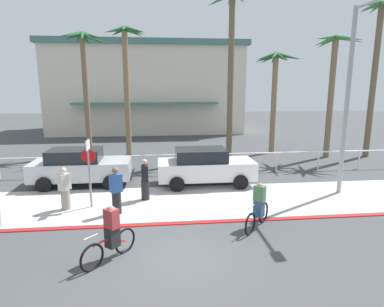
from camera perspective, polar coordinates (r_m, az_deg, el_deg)
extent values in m
plane|color=#424447|center=(18.45, -4.58, -2.38)|extent=(80.00, 80.00, 0.00)
cube|color=beige|center=(12.90, -3.83, -8.58)|extent=(44.00, 4.00, 0.02)
cube|color=maroon|center=(11.04, -3.39, -12.13)|extent=(44.00, 0.24, 0.03)
cube|color=beige|center=(34.13, -7.85, 10.87)|extent=(18.30, 8.43, 8.12)
cube|color=#47706B|center=(34.35, -8.06, 18.08)|extent=(18.90, 9.03, 0.50)
cube|color=#47706B|center=(29.45, -8.04, 8.70)|extent=(12.81, 1.20, 0.16)
cylinder|color=white|center=(16.77, -4.49, -0.31)|extent=(25.92, 0.08, 0.08)
cylinder|color=white|center=(17.73, -23.88, -2.28)|extent=(0.08, 0.08, 1.00)
cylinder|color=white|center=(17.15, -16.36, -2.19)|extent=(0.08, 0.08, 1.00)
cylinder|color=white|center=(16.89, -8.46, -2.05)|extent=(0.08, 0.08, 1.00)
cylinder|color=white|center=(16.95, -0.48, -1.87)|extent=(0.08, 0.08, 1.00)
cylinder|color=white|center=(17.33, 7.30, -1.66)|extent=(0.08, 0.08, 1.00)
cylinder|color=white|center=(18.02, 14.61, -1.44)|extent=(0.08, 0.08, 1.00)
cylinder|color=white|center=(18.98, 21.29, -1.21)|extent=(0.08, 0.08, 1.00)
cylinder|color=white|center=(20.17, 27.25, -0.99)|extent=(0.08, 0.08, 1.00)
cylinder|color=gray|center=(12.66, -17.48, -4.31)|extent=(0.08, 0.08, 2.20)
cube|color=white|center=(12.38, -17.84, 1.40)|extent=(0.04, 0.56, 0.36)
cylinder|color=red|center=(12.45, -17.72, -0.41)|extent=(0.52, 0.03, 0.52)
cylinder|color=#9EA0A5|center=(14.72, 25.52, 7.75)|extent=(0.18, 0.18, 7.50)
cylinder|color=#9EA0A5|center=(14.09, 29.41, 22.27)|extent=(0.10, 2.20, 0.10)
cylinder|color=#756047|center=(22.36, -18.06, 9.51)|extent=(0.36, 0.36, 7.69)
cone|color=#235B2D|center=(22.43, -16.85, 19.04)|extent=(1.46, 0.32, 0.63)
cone|color=#235B2D|center=(23.01, -16.47, 18.60)|extent=(1.71, 1.51, 0.83)
cone|color=#235B2D|center=(23.17, -18.00, 18.48)|extent=(0.57, 1.48, 0.81)
cone|color=#235B2D|center=(23.21, -19.22, 18.56)|extent=(1.01, 1.44, 0.68)
cone|color=#235B2D|center=(22.91, -20.11, 18.71)|extent=(1.38, 0.76, 0.60)
cone|color=#235B2D|center=(22.47, -20.64, 18.87)|extent=(1.54, 0.82, 0.57)
cone|color=#235B2D|center=(21.99, -20.10, 18.93)|extent=(1.09, 1.56, 0.68)
cone|color=#235B2D|center=(21.85, -18.73, 18.88)|extent=(0.58, 1.55, 0.81)
cone|color=#235B2D|center=(22.04, -17.56, 18.83)|extent=(1.30, 1.16, 0.84)
cylinder|color=#846B4C|center=(21.54, -11.35, 10.19)|extent=(0.36, 0.36, 8.00)
cone|color=#235B2D|center=(21.74, -10.01, 20.34)|extent=(1.35, 0.32, 0.68)
cone|color=#235B2D|center=(22.29, -10.14, 20.16)|extent=(1.37, 1.37, 0.65)
cone|color=#235B2D|center=(22.68, -11.54, 19.77)|extent=(0.32, 1.90, 0.79)
cone|color=#235B2D|center=(22.27, -12.87, 20.07)|extent=(1.17, 1.17, 0.65)
cone|color=#235B2D|center=(21.86, -13.48, 20.29)|extent=(1.29, 0.32, 0.59)
cone|color=#235B2D|center=(21.29, -13.50, 20.28)|extent=(1.40, 1.40, 0.76)
cone|color=#235B2D|center=(21.16, -11.96, 20.64)|extent=(0.32, 1.36, 0.60)
cone|color=#235B2D|center=(21.08, -10.05, 20.53)|extent=(1.60, 1.60, 0.75)
cylinder|color=brown|center=(20.73, 6.78, 12.86)|extent=(0.36, 0.36, 9.86)
cone|color=#387F3D|center=(21.93, 6.72, 25.25)|extent=(0.32, 1.32, 0.73)
cone|color=#387F3D|center=(21.85, 4.83, 25.28)|extent=(1.59, 1.59, 0.78)
cylinder|color=#846B4C|center=(22.70, 14.12, 8.30)|extent=(0.36, 0.36, 6.54)
cone|color=#235B2D|center=(23.06, 16.61, 15.98)|extent=(1.78, 0.32, 0.62)
cone|color=#235B2D|center=(23.52, 15.63, 15.92)|extent=(1.60, 1.42, 0.63)
cone|color=#235B2D|center=(23.55, 14.14, 15.77)|extent=(0.62, 1.77, 0.81)
cone|color=#235B2D|center=(23.18, 13.18, 15.86)|extent=(1.01, 1.43, 0.82)
cone|color=#235B2D|center=(22.75, 12.73, 15.96)|extent=(1.49, 0.80, 0.82)
cone|color=#235B2D|center=(22.23, 12.86, 16.17)|extent=(1.71, 0.88, 0.75)
cone|color=#235B2D|center=(22.05, 14.20, 16.22)|extent=(1.03, 1.47, 0.69)
cone|color=#235B2D|center=(22.16, 15.43, 15.94)|extent=(0.57, 1.50, 0.83)
cone|color=#235B2D|center=(22.50, 16.41, 15.98)|extent=(1.43, 1.28, 0.72)
cylinder|color=#756047|center=(22.31, 23.14, 8.78)|extent=(0.36, 0.36, 7.41)
cone|color=#387F3D|center=(22.92, 25.93, 17.54)|extent=(1.84, 0.32, 0.61)
cone|color=#387F3D|center=(23.12, 24.15, 17.39)|extent=(1.16, 1.34, 0.79)
cone|color=#387F3D|center=(23.06, 22.48, 17.54)|extent=(0.69, 1.72, 0.79)
cone|color=#387F3D|center=(22.43, 22.26, 17.73)|extent=(1.34, 0.86, 0.79)
cone|color=#387F3D|center=(21.74, 22.46, 18.25)|extent=(1.82, 1.10, 0.58)
cone|color=#387F3D|center=(21.64, 24.60, 18.08)|extent=(0.71, 1.84, 0.61)
cone|color=#387F3D|center=(22.18, 25.86, 17.74)|extent=(1.27, 1.48, 0.65)
cylinder|color=brown|center=(23.63, 29.21, 10.77)|extent=(0.36, 0.36, 9.39)
cone|color=#387F3D|center=(24.86, 29.44, 21.29)|extent=(0.62, 1.78, 0.63)
cone|color=#387F3D|center=(24.38, 28.90, 21.62)|extent=(0.94, 1.32, 0.59)
cone|color=#387F3D|center=(23.93, 28.83, 21.52)|extent=(1.37, 0.76, 0.82)
cone|color=#387F3D|center=(23.42, 29.11, 21.95)|extent=(1.76, 0.90, 0.68)
cone|color=#387F3D|center=(23.39, 30.56, 21.92)|extent=(1.04, 1.49, 0.61)
cube|color=#B2B7BC|center=(15.78, -18.80, -2.67)|extent=(4.40, 1.80, 0.80)
cube|color=#1E2328|center=(15.69, -19.85, -0.27)|extent=(2.29, 1.58, 0.56)
cylinder|color=black|center=(16.49, -13.26, -3.18)|extent=(0.66, 0.22, 0.66)
cylinder|color=black|center=(14.77, -14.09, -4.96)|extent=(0.66, 0.22, 0.66)
cylinder|color=black|center=(17.08, -22.69, -3.28)|extent=(0.66, 0.22, 0.66)
cylinder|color=black|center=(15.42, -24.55, -4.98)|extent=(0.66, 0.22, 0.66)
cube|color=white|center=(15.01, 2.48, -2.76)|extent=(4.40, 1.80, 0.80)
cube|color=#1E2328|center=(14.82, 1.55, -0.24)|extent=(2.29, 1.58, 0.56)
cylinder|color=black|center=(16.22, 6.92, -3.19)|extent=(0.66, 0.22, 0.66)
cylinder|color=black|center=(14.54, 8.51, -4.99)|extent=(0.66, 0.22, 0.66)
cylinder|color=black|center=(15.84, -3.07, -3.49)|extent=(0.66, 0.22, 0.66)
cylinder|color=black|center=(14.11, -2.67, -5.39)|extent=(0.66, 0.22, 0.66)
torus|color=black|center=(8.76, -17.14, -17.07)|extent=(0.52, 0.58, 0.72)
torus|color=black|center=(9.38, -11.65, -14.77)|extent=(0.52, 0.58, 0.72)
cylinder|color=red|center=(9.12, -13.27, -14.61)|extent=(0.50, 0.55, 0.35)
cylinder|color=red|center=(8.76, -15.97, -14.87)|extent=(0.29, 0.32, 0.07)
cylinder|color=red|center=(9.03, -13.76, -14.40)|extent=(0.05, 0.05, 0.44)
cylinder|color=silver|center=(8.54, -17.09, -13.71)|extent=(0.36, 0.40, 0.04)
cube|color=#232326|center=(9.00, -13.78, -14.06)|extent=(0.42, 0.43, 0.52)
cube|color=#A33338|center=(8.79, -13.95, -11.00)|extent=(0.43, 0.42, 0.52)
sphere|color=#9E7556|center=(8.71, -14.02, -9.60)|extent=(0.22, 0.22, 0.22)
torus|color=black|center=(10.35, 10.16, -12.09)|extent=(0.51, 0.59, 0.72)
torus|color=black|center=(11.29, 12.44, -10.11)|extent=(0.51, 0.59, 0.72)
cylinder|color=#197F7A|center=(10.95, 11.82, -9.95)|extent=(0.48, 0.56, 0.35)
cylinder|color=#197F7A|center=(10.44, 10.76, -10.17)|extent=(0.28, 0.33, 0.07)
cylinder|color=#197F7A|center=(10.84, 11.65, -9.77)|extent=(0.05, 0.05, 0.44)
cylinder|color=silver|center=(10.19, 10.39, -9.15)|extent=(0.35, 0.41, 0.04)
cube|color=#384C7A|center=(10.82, 11.66, -9.47)|extent=(0.42, 0.43, 0.52)
cube|color=#4C7F51|center=(10.64, 11.78, -6.86)|extent=(0.43, 0.42, 0.52)
sphere|color=#9E7556|center=(10.57, 11.83, -5.68)|extent=(0.22, 0.22, 0.22)
cylinder|color=gray|center=(12.95, -21.27, -7.54)|extent=(0.45, 0.45, 0.77)
cube|color=#B7B2A8|center=(12.75, -21.49, -4.65)|extent=(0.46, 0.47, 0.59)
sphere|color=beige|center=(12.64, -21.64, -2.77)|extent=(0.21, 0.21, 0.21)
cylinder|color=#232326|center=(11.97, -13.06, -8.44)|extent=(0.44, 0.44, 0.83)
cube|color=#2D5699|center=(11.74, -13.22, -5.08)|extent=(0.48, 0.43, 0.64)
sphere|color=brown|center=(11.62, -13.33, -2.90)|extent=(0.23, 0.23, 0.23)
cylinder|color=#232326|center=(13.20, -8.19, -6.40)|extent=(0.32, 0.32, 0.80)
cube|color=black|center=(13.00, -8.28, -3.41)|extent=(0.27, 0.40, 0.62)
sphere|color=#D6A884|center=(12.89, -8.34, -1.48)|extent=(0.22, 0.22, 0.22)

